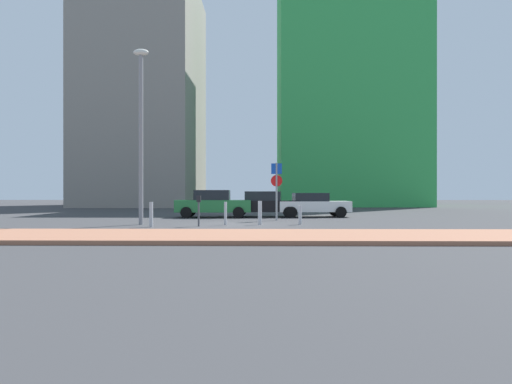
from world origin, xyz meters
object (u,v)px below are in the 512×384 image
object	(u,v)px
parking_meter	(199,206)
street_lamp	(141,123)
parked_car_black	(264,204)
traffic_bollard_edge	(225,213)
parked_car_green	(213,204)
traffic_bollard_near	(260,213)
parked_car_white	(313,204)
traffic_bollard_mid	(300,215)
parking_sign_post	(277,184)
traffic_bollard_far	(151,215)

from	to	relation	value
parking_meter	street_lamp	size ratio (longest dim) A/B	0.17
parked_car_black	traffic_bollard_edge	world-z (taller)	parked_car_black
parked_car_green	traffic_bollard_near	distance (m)	6.46
parked_car_white	traffic_bollard_mid	xyz separation A→B (m)	(-1.26, -6.26, -0.31)
parked_car_green	parked_car_black	world-z (taller)	parked_car_green
parked_car_black	traffic_bollard_mid	xyz separation A→B (m)	(1.65, -6.23, -0.35)
traffic_bollard_near	parked_car_white	bearing A→B (deg)	63.99
traffic_bollard_near	traffic_bollard_edge	xyz separation A→B (m)	(-1.55, -0.23, -0.02)
parked_car_black	parking_sign_post	world-z (taller)	parking_sign_post
parking_sign_post	traffic_bollard_far	distance (m)	7.19
parking_meter	parked_car_green	bearing A→B (deg)	91.01
parked_car_black	parked_car_white	bearing A→B (deg)	0.66
parked_car_black	parking_sign_post	bearing A→B (deg)	-78.55
traffic_bollard_near	traffic_bollard_mid	world-z (taller)	traffic_bollard_near
parking_meter	traffic_bollard_edge	size ratio (longest dim) A/B	1.28
parked_car_white	traffic_bollard_mid	size ratio (longest dim) A/B	5.00
parked_car_white	traffic_bollard_mid	bearing A→B (deg)	-101.38
parking_meter	traffic_bollard_far	size ratio (longest dim) A/B	1.25
parked_car_white	traffic_bollard_edge	world-z (taller)	parked_car_white
traffic_bollard_mid	parking_meter	bearing A→B (deg)	-165.83
parked_car_black	street_lamp	xyz separation A→B (m)	(-5.60, -6.37, 3.85)
street_lamp	traffic_bollard_far	xyz separation A→B (m)	(0.81, -1.40, -4.10)
street_lamp	traffic_bollard_near	size ratio (longest dim) A/B	7.43
traffic_bollard_mid	traffic_bollard_edge	distance (m)	3.40
parked_car_white	parking_meter	size ratio (longest dim) A/B	3.22
street_lamp	traffic_bollard_far	distance (m)	4.41
parking_meter	traffic_bollard_far	distance (m)	2.03
traffic_bollard_far	traffic_bollard_near	bearing A→B (deg)	17.66
parked_car_white	traffic_bollard_mid	distance (m)	6.40
parking_meter	traffic_bollard_near	bearing A→B (deg)	21.82
traffic_bollard_mid	street_lamp	bearing A→B (deg)	-178.91
parked_car_black	traffic_bollard_far	bearing A→B (deg)	-121.65
parked_car_black	street_lamp	world-z (taller)	street_lamp
traffic_bollard_edge	parked_car_white	bearing A→B (deg)	54.74
parking_sign_post	traffic_bollard_far	bearing A→B (deg)	-140.51
traffic_bollard_near	traffic_bollard_mid	xyz separation A→B (m)	(1.83, 0.07, -0.11)
parking_meter	traffic_bollard_near	size ratio (longest dim) A/B	1.24
parked_car_black	traffic_bollard_near	distance (m)	6.31
traffic_bollard_far	traffic_bollard_edge	distance (m)	3.30
parked_car_black	traffic_bollard_edge	distance (m)	6.76
parking_meter	street_lamp	bearing A→B (deg)	160.34
parked_car_green	parking_sign_post	size ratio (longest dim) A/B	1.46
parked_car_black	parking_meter	world-z (taller)	parked_car_black
traffic_bollard_mid	traffic_bollard_far	bearing A→B (deg)	-166.57
parked_car_white	traffic_bollard_far	bearing A→B (deg)	-134.62
parked_car_black	street_lamp	distance (m)	9.31
street_lamp	traffic_bollard_mid	xyz separation A→B (m)	(7.25, 0.14, -4.21)
street_lamp	traffic_bollard_mid	bearing A→B (deg)	1.09
street_lamp	traffic_bollard_edge	world-z (taller)	street_lamp
traffic_bollard_mid	traffic_bollard_edge	bearing A→B (deg)	-174.91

